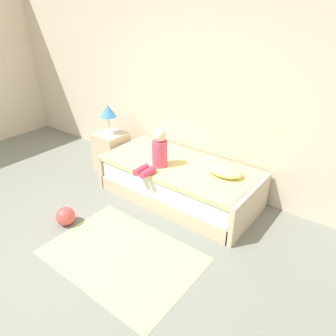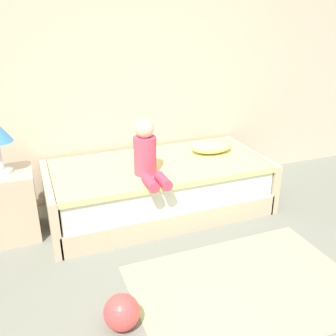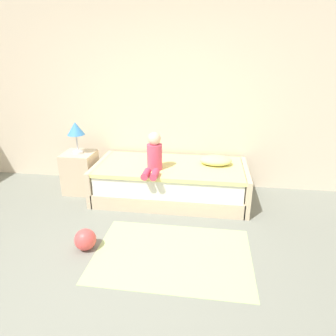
% 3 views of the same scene
% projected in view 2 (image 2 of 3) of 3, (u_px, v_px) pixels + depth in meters
% --- Properties ---
extents(wall_rear, '(7.20, 0.10, 2.90)m').
position_uv_depth(wall_rear, '(96.00, 55.00, 3.51)').
color(wall_rear, beige).
rests_on(wall_rear, ground).
extents(bed, '(2.11, 1.00, 0.50)m').
position_uv_depth(bed, '(159.00, 187.00, 3.60)').
color(bed, beige).
rests_on(bed, ground).
extents(nightstand, '(0.44, 0.44, 0.60)m').
position_uv_depth(nightstand, '(10.00, 205.00, 3.16)').
color(nightstand, beige).
rests_on(nightstand, ground).
extents(child_figure, '(0.20, 0.51, 0.50)m').
position_uv_depth(child_figure, '(147.00, 154.00, 3.16)').
color(child_figure, '#E04C6B').
rests_on(child_figure, bed).
extents(pillow, '(0.44, 0.30, 0.13)m').
position_uv_depth(pillow, '(211.00, 146.00, 3.77)').
color(pillow, '#F2E58C').
rests_on(pillow, bed).
extents(toy_ball, '(0.23, 0.23, 0.23)m').
position_uv_depth(toy_ball, '(122.00, 312.00, 2.27)').
color(toy_ball, '#E54C4C').
rests_on(toy_ball, ground).
extents(area_rug, '(1.60, 1.10, 0.01)m').
position_uv_depth(area_rug, '(246.00, 287.00, 2.64)').
color(area_rug, '#B2D189').
rests_on(area_rug, ground).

